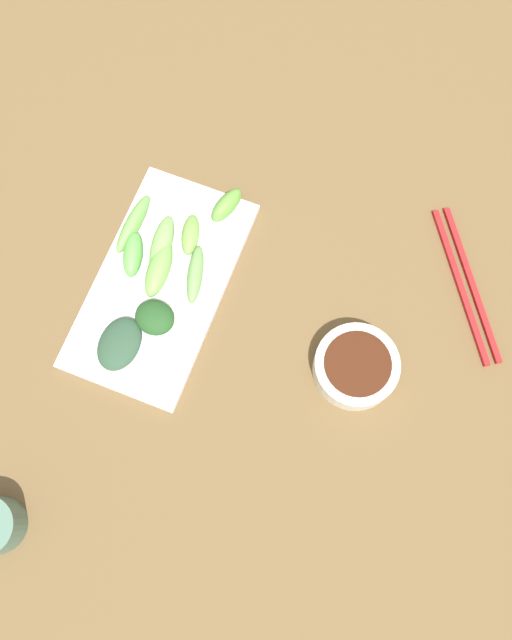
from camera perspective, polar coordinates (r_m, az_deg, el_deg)
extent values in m
cube|color=brown|center=(0.89, -0.80, -1.06)|extent=(2.10, 2.10, 0.02)
cylinder|color=silver|center=(0.86, 8.79, -3.93)|extent=(0.11, 0.11, 0.04)
cylinder|color=#3F1B0C|center=(0.85, 8.86, -3.84)|extent=(0.09, 0.09, 0.03)
cube|color=white|center=(0.90, -8.35, 3.12)|extent=(0.17, 0.31, 0.01)
ellipsoid|color=#6BAA4E|center=(0.92, -10.72, 8.30)|extent=(0.02, 0.09, 0.03)
ellipsoid|color=#6C9F54|center=(0.88, -5.35, 4.00)|extent=(0.04, 0.09, 0.02)
ellipsoid|color=#71AA4C|center=(0.89, -8.53, 4.44)|extent=(0.04, 0.09, 0.03)
ellipsoid|color=#629F3D|center=(0.92, -2.58, 10.04)|extent=(0.04, 0.06, 0.03)
ellipsoid|color=#224C20|center=(0.87, -8.88, 0.21)|extent=(0.06, 0.05, 0.02)
ellipsoid|color=#71A448|center=(0.91, -5.77, 7.45)|extent=(0.04, 0.06, 0.02)
ellipsoid|color=#79AB59|center=(0.90, -8.26, 6.61)|extent=(0.04, 0.09, 0.02)
ellipsoid|color=#61BC4E|center=(0.90, -10.75, 5.67)|extent=(0.04, 0.07, 0.03)
ellipsoid|color=#2B4A33|center=(0.87, -11.89, -2.06)|extent=(0.05, 0.08, 0.02)
cube|color=#B21D1E|center=(0.94, 18.39, 3.08)|extent=(0.14, 0.19, 0.01)
cube|color=#B21D1E|center=(0.94, 17.47, 2.88)|extent=(0.14, 0.19, 0.01)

